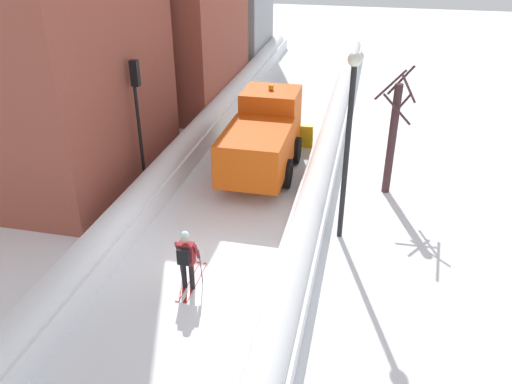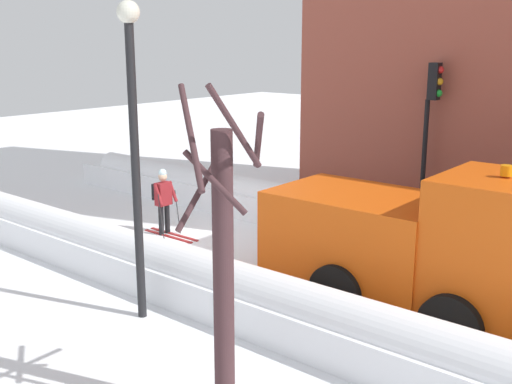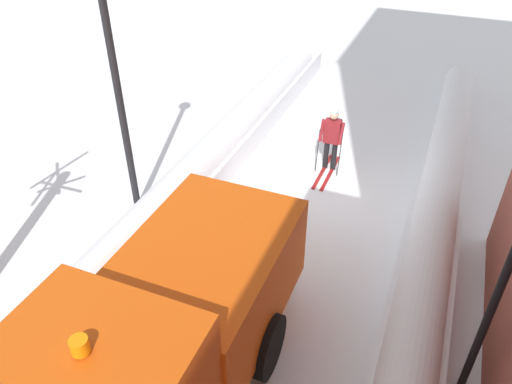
# 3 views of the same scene
# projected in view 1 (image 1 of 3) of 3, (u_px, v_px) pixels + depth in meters

# --- Properties ---
(ground_plane) EXTENTS (80.00, 80.00, 0.00)m
(ground_plane) POSITION_uv_depth(u_px,v_px,m) (269.00, 138.00, 23.75)
(ground_plane) COLOR white
(snowbank_left) EXTENTS (1.10, 36.00, 1.20)m
(snowbank_left) POSITION_uv_depth(u_px,v_px,m) (209.00, 121.00, 24.03)
(snowbank_left) COLOR white
(snowbank_left) RESTS_ON ground
(snowbank_right) EXTENTS (1.10, 36.00, 1.14)m
(snowbank_right) POSITION_uv_depth(u_px,v_px,m) (331.00, 132.00, 22.95)
(snowbank_right) COLOR white
(snowbank_right) RESTS_ON ground
(plow_truck) EXTENTS (3.20, 5.98, 3.12)m
(plow_truck) POSITION_uv_depth(u_px,v_px,m) (263.00, 136.00, 19.94)
(plow_truck) COLOR #DB510F
(plow_truck) RESTS_ON ground
(skier) EXTENTS (0.62, 1.80, 1.81)m
(skier) POSITION_uv_depth(u_px,v_px,m) (186.00, 257.00, 13.71)
(skier) COLOR black
(skier) RESTS_ON ground
(traffic_light_pole) EXTENTS (0.28, 0.42, 4.61)m
(traffic_light_pole) POSITION_uv_depth(u_px,v_px,m) (137.00, 100.00, 18.36)
(traffic_light_pole) COLOR black
(traffic_light_pole) RESTS_ON ground
(street_lamp) EXTENTS (0.40, 0.40, 5.79)m
(street_lamp) POSITION_uv_depth(u_px,v_px,m) (349.00, 129.00, 14.78)
(street_lamp) COLOR black
(street_lamp) RESTS_ON ground
(bare_tree_near) EXTENTS (1.42, 1.55, 4.64)m
(bare_tree_near) POSITION_uv_depth(u_px,v_px,m) (393.00, 135.00, 18.09)
(bare_tree_near) COLOR #41292C
(bare_tree_near) RESTS_ON ground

